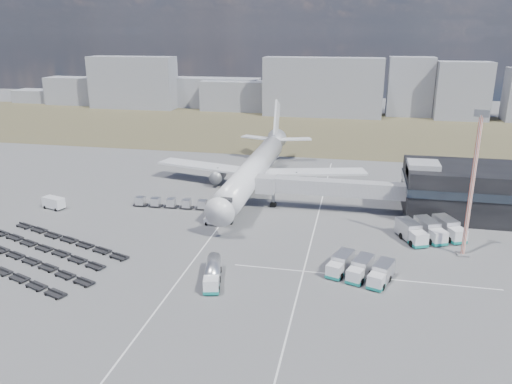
# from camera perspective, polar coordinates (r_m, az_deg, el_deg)

# --- Properties ---
(ground) EXTENTS (420.00, 420.00, 0.00)m
(ground) POSITION_cam_1_polar(r_m,az_deg,el_deg) (88.82, -4.30, -5.77)
(ground) COLOR #565659
(ground) RESTS_ON ground
(grass_strip) EXTENTS (420.00, 90.00, 0.01)m
(grass_strip) POSITION_cam_1_polar(r_m,az_deg,el_deg) (192.75, 4.77, 7.21)
(grass_strip) COLOR #443B29
(grass_strip) RESTS_ON ground
(lane_markings) EXTENTS (47.12, 110.00, 0.01)m
(lane_markings) POSITION_cam_1_polar(r_m,az_deg,el_deg) (89.49, 2.28, -5.54)
(lane_markings) COLOR silver
(lane_markings) RESTS_ON ground
(terminal) EXTENTS (30.40, 16.40, 11.00)m
(terminal) POSITION_cam_1_polar(r_m,az_deg,el_deg) (109.23, 24.35, 0.14)
(terminal) COLOR black
(terminal) RESTS_ON ground
(jet_bridge) EXTENTS (30.30, 3.80, 7.05)m
(jet_bridge) POSITION_cam_1_polar(r_m,az_deg,el_deg) (103.33, 7.29, 0.57)
(jet_bridge) COLOR #939399
(jet_bridge) RESTS_ON ground
(airliner) EXTENTS (51.59, 64.53, 17.62)m
(airliner) POSITION_cam_1_polar(r_m,az_deg,el_deg) (116.79, -0.00, 2.87)
(airliner) COLOR silver
(airliner) RESTS_ON ground
(skyline) EXTENTS (306.31, 27.21, 25.14)m
(skyline) POSITION_cam_1_polar(r_m,az_deg,el_deg) (229.60, 6.19, 11.43)
(skyline) COLOR gray
(skyline) RESTS_ON ground
(fuel_tanker) EXTENTS (4.23, 9.21, 2.89)m
(fuel_tanker) POSITION_cam_1_polar(r_m,az_deg,el_deg) (75.14, -4.99, -9.20)
(fuel_tanker) COLOR silver
(fuel_tanker) RESTS_ON ground
(pushback_tug) EXTENTS (3.30, 2.15, 1.41)m
(pushback_tug) POSITION_cam_1_polar(r_m,az_deg,el_deg) (96.54, -4.95, -3.35)
(pushback_tug) COLOR silver
(pushback_tug) RESTS_ON ground
(utility_van) EXTENTS (5.13, 3.42, 2.48)m
(utility_van) POSITION_cam_1_polar(r_m,az_deg,el_deg) (112.87, -22.12, -1.18)
(utility_van) COLOR silver
(utility_van) RESTS_ON ground
(catering_truck) EXTENTS (4.53, 7.08, 3.02)m
(catering_truck) POSITION_cam_1_polar(r_m,az_deg,el_deg) (121.75, 5.81, 1.57)
(catering_truck) COLOR silver
(catering_truck) RESTS_ON ground
(service_trucks_near) EXTENTS (10.42, 9.13, 2.65)m
(service_trucks_near) POSITION_cam_1_polar(r_m,az_deg,el_deg) (77.72, 11.84, -8.58)
(service_trucks_near) COLOR silver
(service_trucks_near) RESTS_ON ground
(service_trucks_far) EXTENTS (12.35, 11.11, 3.07)m
(service_trucks_far) POSITION_cam_1_polar(r_m,az_deg,el_deg) (94.65, 19.29, -4.16)
(service_trucks_far) COLOR silver
(service_trucks_far) RESTS_ON ground
(uld_row) EXTENTS (16.49, 2.45, 1.80)m
(uld_row) POSITION_cam_1_polar(r_m,az_deg,el_deg) (106.63, -9.68, -1.24)
(uld_row) COLOR black
(uld_row) RESTS_ON ground
(baggage_dollies) EXTENTS (35.17, 25.16, 0.77)m
(baggage_dollies) POSITION_cam_1_polar(r_m,az_deg,el_deg) (91.78, -24.31, -6.34)
(baggage_dollies) COLOR black
(baggage_dollies) RESTS_ON ground
(floodlight_mast) EXTENTS (2.29, 1.87, 24.23)m
(floodlight_mast) POSITION_cam_1_polar(r_m,az_deg,el_deg) (86.60, 23.46, 0.68)
(floodlight_mast) COLOR #C93F20
(floodlight_mast) RESTS_ON ground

